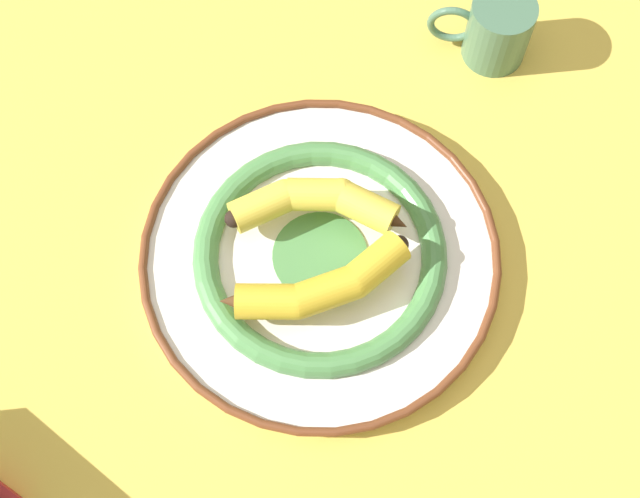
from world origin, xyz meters
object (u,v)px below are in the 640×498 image
Objects in this scene: decorative_bowl at (320,257)px; coffee_mug at (496,29)px; banana_b at (320,287)px; banana_a at (317,203)px.

coffee_mug is (-0.34, -0.09, 0.03)m from decorative_bowl.
decorative_bowl is at bearing 62.04° from coffee_mug.
coffee_mug is (-0.37, -0.13, -0.01)m from banana_b.
coffee_mug is at bearing -165.06° from decorative_bowl.
decorative_bowl is 3.78× the size of coffee_mug.
decorative_bowl is at bearing 94.35° from banana_a.
banana_b is (0.03, 0.04, 0.04)m from decorative_bowl.
banana_b is at bearing 92.55° from banana_a.
banana_b is 0.39m from coffee_mug.
coffee_mug is (-0.31, -0.05, -0.01)m from banana_a.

